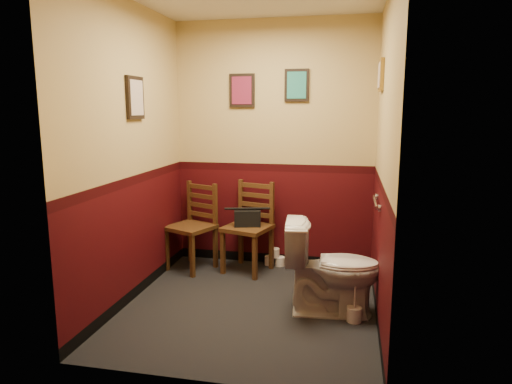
# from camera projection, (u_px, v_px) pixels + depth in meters

# --- Properties ---
(floor) EXTENTS (2.20, 2.40, 0.00)m
(floor) POSITION_uv_depth(u_px,v_px,m) (250.00, 306.00, 4.12)
(floor) COLOR black
(floor) RESTS_ON ground
(wall_back) EXTENTS (2.20, 0.00, 2.70)m
(wall_back) POSITION_uv_depth(u_px,v_px,m) (273.00, 146.00, 5.03)
(wall_back) COLOR #3A080C
(wall_back) RESTS_ON ground
(wall_front) EXTENTS (2.20, 0.00, 2.70)m
(wall_front) POSITION_uv_depth(u_px,v_px,m) (207.00, 177.00, 2.72)
(wall_front) COLOR #3A080C
(wall_front) RESTS_ON ground
(wall_left) EXTENTS (0.00, 2.40, 2.70)m
(wall_left) POSITION_uv_depth(u_px,v_px,m) (131.00, 154.00, 4.10)
(wall_left) COLOR #3A080C
(wall_left) RESTS_ON ground
(wall_right) EXTENTS (0.00, 2.40, 2.70)m
(wall_right) POSITION_uv_depth(u_px,v_px,m) (384.00, 160.00, 3.66)
(wall_right) COLOR #3A080C
(wall_right) RESTS_ON ground
(grab_bar) EXTENTS (0.05, 0.56, 0.06)m
(grab_bar) POSITION_uv_depth(u_px,v_px,m) (376.00, 202.00, 3.98)
(grab_bar) COLOR silver
(grab_bar) RESTS_ON wall_right
(framed_print_back_a) EXTENTS (0.28, 0.04, 0.36)m
(framed_print_back_a) POSITION_uv_depth(u_px,v_px,m) (242.00, 90.00, 4.98)
(framed_print_back_a) COLOR black
(framed_print_back_a) RESTS_ON wall_back
(framed_print_back_b) EXTENTS (0.26, 0.04, 0.34)m
(framed_print_back_b) POSITION_uv_depth(u_px,v_px,m) (297.00, 85.00, 4.85)
(framed_print_back_b) COLOR black
(framed_print_back_b) RESTS_ON wall_back
(framed_print_left) EXTENTS (0.04, 0.30, 0.38)m
(framed_print_left) POSITION_uv_depth(u_px,v_px,m) (135.00, 98.00, 4.10)
(framed_print_left) COLOR black
(framed_print_left) RESTS_ON wall_left
(framed_print_right) EXTENTS (0.04, 0.34, 0.28)m
(framed_print_right) POSITION_uv_depth(u_px,v_px,m) (381.00, 75.00, 4.11)
(framed_print_right) COLOR olive
(framed_print_right) RESTS_ON wall_right
(toilet) EXTENTS (0.86, 0.53, 0.81)m
(toilet) POSITION_uv_depth(u_px,v_px,m) (332.00, 268.00, 3.91)
(toilet) COLOR white
(toilet) RESTS_ON floor
(toilet_brush) EXTENTS (0.12, 0.12, 0.45)m
(toilet_brush) POSITION_uv_depth(u_px,v_px,m) (354.00, 313.00, 3.80)
(toilet_brush) COLOR silver
(toilet_brush) RESTS_ON floor
(chair_left) EXTENTS (0.58, 0.58, 0.95)m
(chair_left) POSITION_uv_depth(u_px,v_px,m) (193.00, 226.00, 5.03)
(chair_left) COLOR #57351A
(chair_left) RESTS_ON floor
(chair_right) EXTENTS (0.56, 0.56, 0.97)m
(chair_right) POSITION_uv_depth(u_px,v_px,m) (249.00, 227.00, 4.95)
(chair_right) COLOR #57351A
(chair_right) RESTS_ON floor
(handbag) EXTENTS (0.30, 0.20, 0.20)m
(handbag) POSITION_uv_depth(u_px,v_px,m) (247.00, 218.00, 4.90)
(handbag) COLOR black
(handbag) RESTS_ON chair_right
(tp_stack) EXTENTS (0.23, 0.12, 0.20)m
(tp_stack) POSITION_uv_depth(u_px,v_px,m) (275.00, 258.00, 5.17)
(tp_stack) COLOR silver
(tp_stack) RESTS_ON floor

